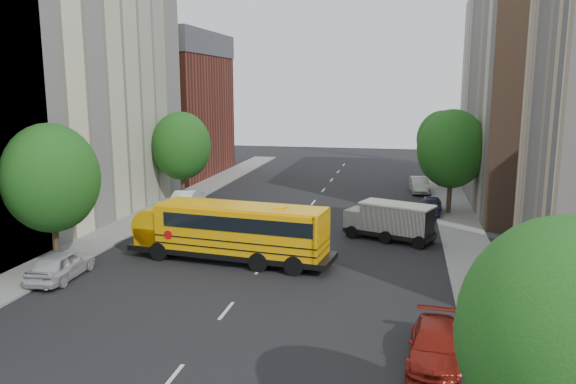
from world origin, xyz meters
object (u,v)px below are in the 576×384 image
(safari_truck, at_px, (390,220))
(street_tree_2, at_px, (181,146))
(street_tree_4, at_px, (452,149))
(street_tree_5, at_px, (442,139))
(street_tree_1, at_px, (51,178))
(parked_car_1, at_px, (188,199))
(school_bus, at_px, (228,229))
(parked_car_5, at_px, (419,185))
(parked_car_0, at_px, (61,265))
(parked_car_4, at_px, (430,206))
(parked_car_3, at_px, (435,345))
(street_tree_3, at_px, (563,336))

(safari_truck, bearing_deg, street_tree_2, 175.79)
(street_tree_4, height_order, street_tree_5, street_tree_4)
(street_tree_1, relative_size, parked_car_1, 1.65)
(school_bus, relative_size, parked_car_5, 2.77)
(street_tree_2, bearing_deg, parked_car_0, -85.94)
(street_tree_4, xyz_separation_m, parked_car_4, (-1.40, -0.58, -4.39))
(street_tree_1, relative_size, street_tree_2, 1.03)
(street_tree_2, height_order, safari_truck, street_tree_2)
(parked_car_5, bearing_deg, parked_car_3, -94.81)
(school_bus, bearing_deg, street_tree_3, -45.37)
(street_tree_1, distance_m, parked_car_1, 16.17)
(street_tree_3, xyz_separation_m, parked_car_4, (-1.40, 31.42, -3.77))
(parked_car_0, bearing_deg, parked_car_5, -126.37)
(street_tree_3, relative_size, safari_truck, 1.18)
(street_tree_4, bearing_deg, parked_car_4, -157.61)
(street_tree_5, relative_size, school_bus, 0.62)
(street_tree_4, relative_size, parked_car_3, 1.79)
(parked_car_0, distance_m, parked_car_4, 27.11)
(street_tree_3, distance_m, parked_car_5, 40.81)
(street_tree_1, relative_size, school_bus, 0.65)
(street_tree_3, distance_m, safari_truck, 23.93)
(street_tree_4, distance_m, safari_truck, 10.37)
(parked_car_1, bearing_deg, parked_car_0, 85.21)
(street_tree_2, height_order, street_tree_4, street_tree_4)
(safari_truck, relative_size, parked_car_0, 1.36)
(school_bus, distance_m, safari_truck, 10.89)
(street_tree_3, height_order, parked_car_4, street_tree_3)
(parked_car_5, bearing_deg, street_tree_2, -161.27)
(parked_car_3, distance_m, parked_car_5, 33.58)
(parked_car_0, bearing_deg, parked_car_4, -138.22)
(street_tree_2, distance_m, parked_car_0, 20.18)
(street_tree_3, relative_size, parked_car_3, 1.57)
(parked_car_0, relative_size, parked_car_1, 0.93)
(street_tree_3, relative_size, parked_car_5, 1.62)
(street_tree_4, xyz_separation_m, school_bus, (-13.10, -15.00, -3.20))
(parked_car_3, bearing_deg, street_tree_1, 165.15)
(street_tree_3, relative_size, street_tree_4, 0.88)
(street_tree_5, xyz_separation_m, parked_car_1, (-20.60, -14.43, -3.91))
(street_tree_5, relative_size, safari_truck, 1.24)
(street_tree_1, relative_size, safari_truck, 1.31)
(street_tree_5, bearing_deg, street_tree_3, -90.00)
(safari_truck, relative_size, parked_car_4, 1.49)
(parked_car_0, bearing_deg, street_tree_4, -139.39)
(school_bus, relative_size, parked_car_1, 2.54)
(street_tree_3, distance_m, street_tree_5, 44.00)
(school_bus, height_order, parked_car_3, school_bus)
(street_tree_3, xyz_separation_m, parked_car_5, (-2.05, 40.59, -3.73))
(street_tree_1, distance_m, street_tree_5, 37.20)
(parked_car_1, height_order, parked_car_5, parked_car_1)
(street_tree_3, xyz_separation_m, parked_car_1, (-20.60, 29.57, -3.67))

